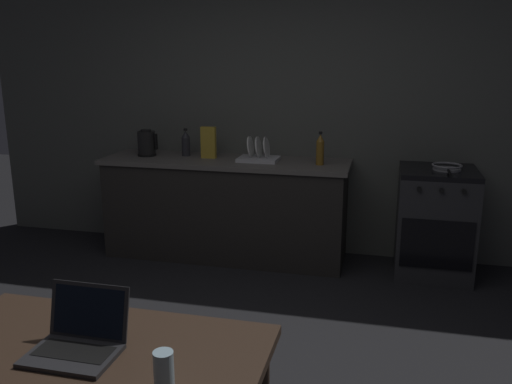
{
  "coord_description": "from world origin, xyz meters",
  "views": [
    {
      "loc": [
        0.87,
        -2.38,
        1.77
      ],
      "look_at": [
        0.08,
        0.89,
        0.92
      ],
      "focal_mm": 38.04,
      "sensor_mm": 36.0,
      "label": 1
    }
  ],
  "objects_px": {
    "bottle": "(320,149)",
    "bottle_b": "(186,143)",
    "laptop": "(78,340)",
    "cereal_box": "(208,143)",
    "electric_kettle": "(147,143)",
    "drinking_glass": "(164,372)",
    "dining_table": "(80,379)",
    "dish_rack": "(258,155)",
    "stove_oven": "(435,222)",
    "frying_pan": "(447,167)"
  },
  "relations": [
    {
      "from": "bottle",
      "to": "dish_rack",
      "type": "xyz_separation_m",
      "value": [
        -0.53,
        0.05,
        -0.08
      ]
    },
    {
      "from": "drinking_glass",
      "to": "cereal_box",
      "type": "xyz_separation_m",
      "value": [
        -0.86,
        3.04,
        0.24
      ]
    },
    {
      "from": "stove_oven",
      "to": "frying_pan",
      "type": "height_order",
      "value": "frying_pan"
    },
    {
      "from": "bottle",
      "to": "cereal_box",
      "type": "relative_size",
      "value": 1.0
    },
    {
      "from": "bottle",
      "to": "bottle_b",
      "type": "xyz_separation_m",
      "value": [
        -1.22,
        0.13,
        -0.01
      ]
    },
    {
      "from": "dining_table",
      "to": "cereal_box",
      "type": "height_order",
      "value": "cereal_box"
    },
    {
      "from": "bottle_b",
      "to": "stove_oven",
      "type": "bearing_deg",
      "value": -2.18
    },
    {
      "from": "electric_kettle",
      "to": "bottle_b",
      "type": "xyz_separation_m",
      "value": [
        0.34,
        0.08,
        0.0
      ]
    },
    {
      "from": "dining_table",
      "to": "frying_pan",
      "type": "xyz_separation_m",
      "value": [
        1.5,
        2.9,
        0.27
      ]
    },
    {
      "from": "dining_table",
      "to": "bottle_b",
      "type": "bearing_deg",
      "value": 103.56
    },
    {
      "from": "bottle",
      "to": "cereal_box",
      "type": "distance_m",
      "value": 0.99
    },
    {
      "from": "dining_table",
      "to": "dish_rack",
      "type": "relative_size",
      "value": 3.81
    },
    {
      "from": "laptop",
      "to": "cereal_box",
      "type": "relative_size",
      "value": 1.16
    },
    {
      "from": "cereal_box",
      "to": "bottle",
      "type": "bearing_deg",
      "value": -4.05
    },
    {
      "from": "electric_kettle",
      "to": "drinking_glass",
      "type": "distance_m",
      "value": 3.35
    },
    {
      "from": "dining_table",
      "to": "electric_kettle",
      "type": "relative_size",
      "value": 5.46
    },
    {
      "from": "laptop",
      "to": "bottle",
      "type": "relative_size",
      "value": 1.16
    },
    {
      "from": "laptop",
      "to": "cereal_box",
      "type": "xyz_separation_m",
      "value": [
        -0.45,
        2.89,
        0.27
      ]
    },
    {
      "from": "stove_oven",
      "to": "dish_rack",
      "type": "relative_size",
      "value": 2.61
    },
    {
      "from": "stove_oven",
      "to": "dish_rack",
      "type": "bearing_deg",
      "value": 179.9
    },
    {
      "from": "electric_kettle",
      "to": "frying_pan",
      "type": "distance_m",
      "value": 2.57
    },
    {
      "from": "bottle",
      "to": "cereal_box",
      "type": "height_order",
      "value": "same"
    },
    {
      "from": "laptop",
      "to": "electric_kettle",
      "type": "bearing_deg",
      "value": 111.43
    },
    {
      "from": "laptop",
      "to": "electric_kettle",
      "type": "xyz_separation_m",
      "value": [
        -1.03,
        2.87,
        0.24
      ]
    },
    {
      "from": "dining_table",
      "to": "electric_kettle",
      "type": "bearing_deg",
      "value": 110.06
    },
    {
      "from": "frying_pan",
      "to": "drinking_glass",
      "type": "distance_m",
      "value": 3.2
    },
    {
      "from": "dining_table",
      "to": "laptop",
      "type": "xyz_separation_m",
      "value": [
        -0.04,
        0.07,
        0.11
      ]
    },
    {
      "from": "laptop",
      "to": "bottle_b",
      "type": "bearing_deg",
      "value": 104.77
    },
    {
      "from": "electric_kettle",
      "to": "drinking_glass",
      "type": "relative_size",
      "value": 1.67
    },
    {
      "from": "stove_oven",
      "to": "bottle",
      "type": "relative_size",
      "value": 3.22
    },
    {
      "from": "dish_rack",
      "to": "cereal_box",
      "type": "bearing_deg",
      "value": 177.48
    },
    {
      "from": "laptop",
      "to": "dish_rack",
      "type": "distance_m",
      "value": 2.87
    },
    {
      "from": "dining_table",
      "to": "bottle_b",
      "type": "relative_size",
      "value": 5.25
    },
    {
      "from": "dining_table",
      "to": "drinking_glass",
      "type": "distance_m",
      "value": 0.4
    },
    {
      "from": "bottle_b",
      "to": "drinking_glass",
      "type": "bearing_deg",
      "value": -70.62
    },
    {
      "from": "electric_kettle",
      "to": "frying_pan",
      "type": "xyz_separation_m",
      "value": [
        2.57,
        -0.03,
        -0.09
      ]
    },
    {
      "from": "electric_kettle",
      "to": "dish_rack",
      "type": "distance_m",
      "value": 1.04
    },
    {
      "from": "dining_table",
      "to": "drinking_glass",
      "type": "relative_size",
      "value": 9.11
    },
    {
      "from": "cereal_box",
      "to": "bottle_b",
      "type": "distance_m",
      "value": 0.24
    },
    {
      "from": "drinking_glass",
      "to": "cereal_box",
      "type": "bearing_deg",
      "value": 105.73
    },
    {
      "from": "bottle_b",
      "to": "cereal_box",
      "type": "bearing_deg",
      "value": -14.38
    },
    {
      "from": "laptop",
      "to": "dining_table",
      "type": "bearing_deg",
      "value": -56.77
    },
    {
      "from": "dining_table",
      "to": "dish_rack",
      "type": "xyz_separation_m",
      "value": [
        -0.04,
        2.93,
        0.29
      ]
    },
    {
      "from": "bottle",
      "to": "dish_rack",
      "type": "relative_size",
      "value": 0.81
    },
    {
      "from": "dining_table",
      "to": "bottle",
      "type": "bearing_deg",
      "value": 80.27
    },
    {
      "from": "frying_pan",
      "to": "dish_rack",
      "type": "xyz_separation_m",
      "value": [
        -1.54,
        0.03,
        0.02
      ]
    },
    {
      "from": "electric_kettle",
      "to": "frying_pan",
      "type": "height_order",
      "value": "electric_kettle"
    },
    {
      "from": "laptop",
      "to": "bottle",
      "type": "xyz_separation_m",
      "value": [
        0.54,
        2.82,
        0.26
      ]
    },
    {
      "from": "dining_table",
      "to": "cereal_box",
      "type": "distance_m",
      "value": 3.02
    },
    {
      "from": "cereal_box",
      "to": "bottle_b",
      "type": "relative_size",
      "value": 1.12
    }
  ]
}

